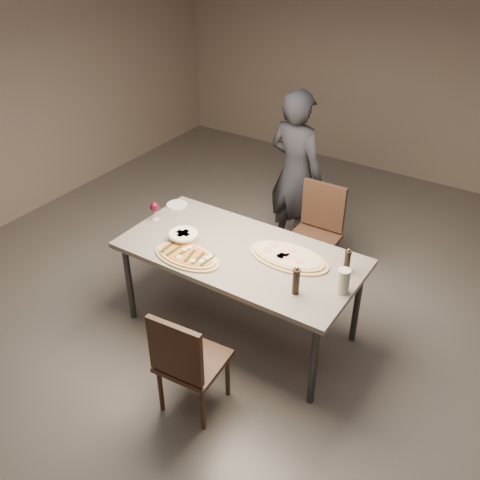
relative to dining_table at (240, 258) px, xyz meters
The scene contains 14 objects.
room 0.71m from the dining_table, ahead, with size 7.00×7.00×7.00m.
dining_table is the anchor object (origin of this frame).
zucchini_pizza 0.40m from the dining_table, 134.51° to the right, with size 0.54×0.30×0.05m.
ham_pizza 0.37m from the dining_table, 17.93° to the left, with size 0.63×0.35×0.04m.
bread_basket 0.46m from the dining_table, 164.59° to the right, with size 0.23×0.23×0.08m.
oil_dish 0.19m from the dining_table, 33.33° to the left, with size 0.12×0.12×0.01m.
pepper_mill_left 0.80m from the dining_table, 14.25° to the left, with size 0.05×0.05×0.19m.
pepper_mill_right 0.63m from the dining_table, 20.49° to the right, with size 0.05×0.05×0.21m.
carafe 0.84m from the dining_table, ahead, with size 0.09×0.09×0.18m.
wine_glass 0.85m from the dining_table, behind, with size 0.07×0.07×0.16m.
side_plate 0.88m from the dining_table, 160.44° to the left, with size 0.18×0.18×0.01m.
chair_near 0.92m from the dining_table, 79.70° to the right, with size 0.43×0.43×0.85m.
chair_far 1.03m from the dining_table, 80.73° to the left, with size 0.43×0.43×0.88m.
diner 1.31m from the dining_table, 99.75° to the left, with size 0.58×0.38×1.60m, color black.
Camera 1 is at (1.78, -2.75, 2.97)m, focal length 40.00 mm.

